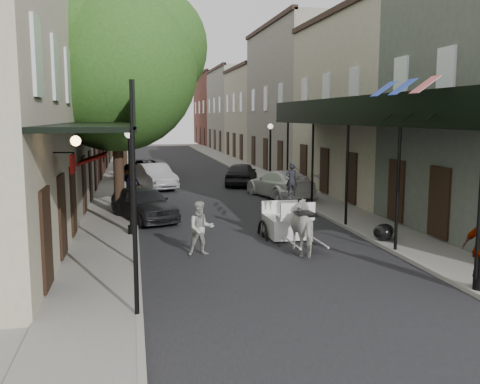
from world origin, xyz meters
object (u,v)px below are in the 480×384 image
car_left_far (139,169)px  car_left_near (144,203)px  carriage (283,207)px  tree_far (127,93)px  lamppost_right_far (270,154)px  lamppost_left (130,180)px  car_right_far (241,174)px  car_left_mid (155,176)px  tree_near (125,62)px  pedestrian_sidewalk_left (129,182)px  pedestrian_walking (201,228)px  car_right_near (280,184)px  horse (306,227)px

car_left_far → car_left_near: bearing=-69.6°
carriage → tree_far: bearing=105.5°
car_left_near → car_left_far: (0.00, 15.17, -0.05)m
lamppost_right_far → carriage: 13.17m
tree_far → lamppost_left: size_ratio=2.32×
tree_far → car_right_far: size_ratio=2.02×
car_left_far → car_right_far: (6.20, -4.85, 0.06)m
car_left_mid → lamppost_left: bearing=-111.0°
lamppost_right_far → car_left_near: (-7.70, -9.00, -1.33)m
tree_near → car_left_far: 15.17m
tree_far → pedestrian_sidewalk_left: tree_far is taller
lamppost_left → pedestrian_walking: 3.85m
tree_near → tree_far: bearing=90.2°
car_left_mid → car_right_far: car_left_mid is taller
car_left_near → car_right_near: 8.77m
lamppost_right_far → car_left_far: size_ratio=0.77×
car_left_near → pedestrian_sidewalk_left: bearing=75.9°
tree_near → lamppost_right_far: (8.30, 7.82, -4.44)m
car_left_near → car_left_far: size_ratio=0.88×
horse → pedestrian_walking: 3.31m
tree_far → car_left_mid: (1.50, -5.35, -5.10)m
pedestrian_walking → lamppost_left: bearing=120.7°
carriage → pedestrian_sidewalk_left: bearing=120.8°
horse → car_left_mid: horse is taller
tree_near → car_right_near: (7.80, 3.82, -5.76)m
pedestrian_sidewalk_left → car_left_far: (0.60, 10.07, -0.35)m
lamppost_right_far → horse: 15.64m
horse → carriage: (-0.03, 2.52, 0.24)m
tree_far → carriage: bearing=-73.8°
pedestrian_sidewalk_left → lamppost_left: bearing=74.4°
tree_far → car_right_near: size_ratio=1.71×
lamppost_right_far → car_left_mid: size_ratio=0.83×
car_left_far → lamppost_right_far: bearing=-18.3°
tree_far → carriage: size_ratio=3.18×
tree_near → lamppost_right_far: bearing=43.3°
car_right_near → horse: bearing=65.8°
tree_near → horse: tree_near is taller
lamppost_left → pedestrian_walking: size_ratio=2.19×
lamppost_left → tree_far: bearing=90.5°
carriage → pedestrian_walking: carriage is taller
horse → car_right_near: (2.31, 11.34, -0.08)m
car_left_near → car_right_near: (7.20, 5.00, 0.01)m
car_left_mid → car_left_far: 5.41m
horse → pedestrian_sidewalk_left: size_ratio=1.07×
car_left_mid → car_right_far: size_ratio=1.05×
carriage → car_right_near: size_ratio=0.54×
tree_near → pedestrian_walking: size_ratio=5.70×
car_right_near → car_right_far: bearing=-92.0°
lamppost_left → lamppost_right_far: 14.53m
horse → tree_near: bearing=-54.6°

